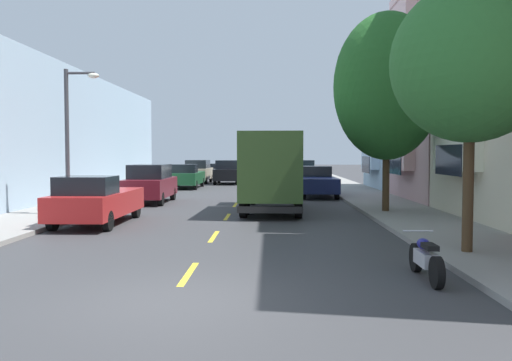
# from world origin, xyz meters

# --- Properties ---
(ground_plane) EXTENTS (160.00, 160.00, 0.00)m
(ground_plane) POSITION_xyz_m (0.00, 30.00, 0.00)
(ground_plane) COLOR #38383A
(sidewalk_left) EXTENTS (3.20, 120.00, 0.14)m
(sidewalk_left) POSITION_xyz_m (-7.10, 28.00, 0.07)
(sidewalk_left) COLOR gray
(sidewalk_left) RESTS_ON ground_plane
(sidewalk_right) EXTENTS (3.20, 120.00, 0.14)m
(sidewalk_right) POSITION_xyz_m (7.10, 28.00, 0.07)
(sidewalk_right) COLOR gray
(sidewalk_right) RESTS_ON ground_plane
(lane_centerline_dashes) EXTENTS (0.14, 47.20, 0.01)m
(lane_centerline_dashes) POSITION_xyz_m (0.00, 24.50, 0.00)
(lane_centerline_dashes) COLOR yellow
(lane_centerline_dashes) RESTS_ON ground_plane
(townhouse_fourth_powder_blue) EXTENTS (12.69, 8.24, 10.00)m
(townhouse_fourth_powder_blue) POSITION_xyz_m (14.64, 27.64, 4.80)
(townhouse_fourth_powder_blue) COLOR #9EB7CC
(townhouse_fourth_powder_blue) RESTS_ON ground_plane
(street_tree_nearest) EXTENTS (3.74, 3.74, 6.38)m
(street_tree_nearest) POSITION_xyz_m (6.40, 3.95, 4.62)
(street_tree_nearest) COLOR #47331E
(street_tree_nearest) RESTS_ON sidewalk_right
(street_tree_second) EXTENTS (4.31, 4.31, 8.04)m
(street_tree_second) POSITION_xyz_m (6.40, 13.10, 5.19)
(street_tree_second) COLOR #47331E
(street_tree_second) RESTS_ON sidewalk_right
(street_lamp) EXTENTS (1.35, 0.28, 5.55)m
(street_lamp) POSITION_xyz_m (-5.92, 11.52, 3.43)
(street_lamp) COLOR #38383D
(street_lamp) RESTS_ON sidewalk_left
(delivery_box_truck) EXTENTS (2.64, 7.59, 3.31)m
(delivery_box_truck) POSITION_xyz_m (1.79, 14.04, 1.88)
(delivery_box_truck) COLOR #2D471E
(delivery_box_truck) RESTS_ON ground_plane
(parked_pickup_forest) EXTENTS (2.02, 5.31, 1.73)m
(parked_pickup_forest) POSITION_xyz_m (-4.32, 29.26, 0.83)
(parked_pickup_forest) COLOR #194C28
(parked_pickup_forest) RESTS_ON ground_plane
(parked_sedan_charcoal) EXTENTS (1.86, 4.52, 1.43)m
(parked_sedan_charcoal) POSITION_xyz_m (-4.34, 46.67, 0.75)
(parked_sedan_charcoal) COLOR #333338
(parked_sedan_charcoal) RESTS_ON ground_plane
(parked_suv_burgundy) EXTENTS (1.98, 4.81, 1.93)m
(parked_suv_burgundy) POSITION_xyz_m (-4.36, 17.93, 0.99)
(parked_suv_burgundy) COLOR maroon
(parked_suv_burgundy) RESTS_ON ground_plane
(parked_suv_teal) EXTENTS (1.98, 4.81, 1.93)m
(parked_suv_teal) POSITION_xyz_m (4.37, 35.65, 0.99)
(parked_suv_teal) COLOR #195B60
(parked_suv_teal) RESTS_ON ground_plane
(parked_pickup_red) EXTENTS (2.01, 5.31, 1.73)m
(parked_pickup_red) POSITION_xyz_m (-4.40, 9.63, 0.83)
(parked_pickup_red) COLOR #AD1E1E
(parked_pickup_red) RESTS_ON ground_plane
(parked_suv_champagne) EXTENTS (2.04, 4.84, 1.93)m
(parked_suv_champagne) POSITION_xyz_m (-4.38, 36.10, 0.99)
(parked_suv_champagne) COLOR tan
(parked_suv_champagne) RESTS_ON ground_plane
(parked_pickup_navy) EXTENTS (2.01, 5.30, 1.73)m
(parked_pickup_navy) POSITION_xyz_m (4.38, 22.14, 0.83)
(parked_pickup_navy) COLOR navy
(parked_pickup_navy) RESTS_ON ground_plane
(moving_black_sedan) EXTENTS (1.95, 4.80, 1.93)m
(moving_black_sedan) POSITION_xyz_m (-1.80, 34.90, 0.99)
(moving_black_sedan) COLOR black
(moving_black_sedan) RESTS_ON ground_plane
(parked_motorcycle) EXTENTS (0.62, 2.05, 0.90)m
(parked_motorcycle) POSITION_xyz_m (4.75, 1.62, 0.41)
(parked_motorcycle) COLOR black
(parked_motorcycle) RESTS_ON ground_plane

